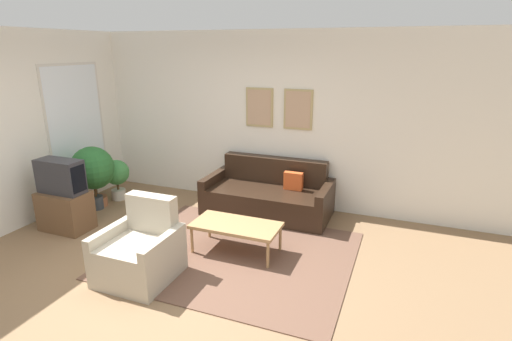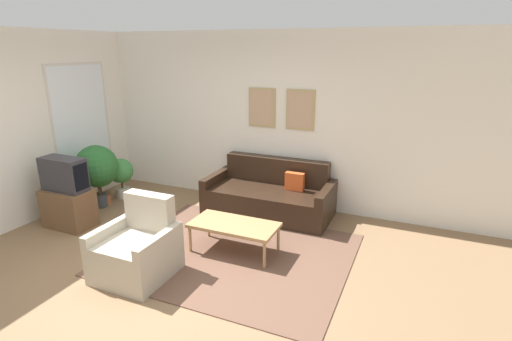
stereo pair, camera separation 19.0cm
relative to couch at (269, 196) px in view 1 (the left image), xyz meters
name	(u,v)px [view 1 (the left image)]	position (x,y,z in m)	size (l,w,h in m)	color
ground_plane	(163,281)	(-0.43, -2.20, -0.28)	(16.00, 16.00, 0.00)	#846647
area_rug	(235,254)	(0.06, -1.39, -0.27)	(2.79, 2.29, 0.01)	brown
wall_back	(254,119)	(-0.43, 0.47, 1.07)	(8.00, 0.09, 2.70)	white
wall_left_window	(18,130)	(-3.10, -1.55, 1.08)	(0.08, 8.00, 2.70)	white
couch	(269,196)	(0.00, 0.00, 0.00)	(1.89, 0.90, 0.81)	black
coffee_table	(236,226)	(0.05, -1.32, 0.07)	(1.07, 0.53, 0.38)	#A87F51
tv_stand	(66,211)	(-2.43, -1.57, 0.00)	(0.68, 0.42, 0.55)	brown
tv	(60,176)	(-2.43, -1.57, 0.50)	(0.64, 0.28, 0.46)	#2D2D33
armchair	(140,253)	(-0.70, -2.20, 0.01)	(0.77, 0.76, 0.87)	#B2A893
potted_plant_tall	(92,169)	(-2.58, -0.84, 0.38)	(0.65, 0.65, 1.00)	#383D42
potted_plant_by_window	(117,175)	(-2.53, -0.38, 0.15)	(0.41, 0.41, 0.68)	beige
potted_plant_small	(94,171)	(-2.65, -0.74, 0.31)	(0.63, 0.63, 0.93)	#935638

